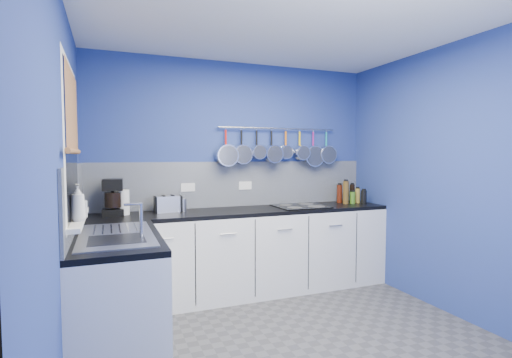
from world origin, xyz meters
TOP-DOWN VIEW (x-y plane):
  - floor at (0.00, 0.00)m, footprint 3.20×3.00m
  - ceiling at (0.00, 0.00)m, footprint 3.20×3.00m
  - wall_back at (0.00, 1.51)m, footprint 3.20×0.02m
  - wall_front at (0.00, -1.51)m, footprint 3.20×0.02m
  - wall_left at (-1.61, 0.00)m, footprint 0.02×3.00m
  - wall_right at (1.61, 0.00)m, footprint 0.02×3.00m
  - backsplash_back at (0.00, 1.49)m, footprint 3.20×0.02m
  - backsplash_left at (-1.59, 0.60)m, footprint 0.02×1.80m
  - cabinet_run_back at (0.00, 1.20)m, footprint 3.20×0.60m
  - worktop_back at (0.00, 1.20)m, footprint 3.20×0.60m
  - cabinet_run_left at (-1.30, 0.30)m, footprint 0.60×1.20m
  - worktop_left at (-1.30, 0.30)m, footprint 0.60×1.20m
  - window_frame at (-1.58, 0.30)m, footprint 0.01×1.00m
  - window_glass at (-1.57, 0.30)m, footprint 0.01×0.90m
  - bamboo_blind at (-1.56, 0.30)m, footprint 0.01×0.90m
  - window_sill at (-1.55, 0.30)m, footprint 0.10×0.98m
  - sink_unit at (-1.30, 0.30)m, footprint 0.50×0.95m
  - mixer_tap at (-1.14, 0.12)m, footprint 0.12×0.08m
  - socket_left at (-0.55, 1.48)m, footprint 0.15×0.01m
  - socket_right at (0.10, 1.48)m, footprint 0.15×0.01m
  - pot_rail at (0.50, 1.45)m, footprint 1.45×0.02m
  - soap_bottle_a at (-1.53, 0.10)m, footprint 0.11×0.11m
  - soap_bottle_b at (-1.53, 0.26)m, footprint 0.10×0.10m
  - paper_towel at (-1.21, 1.28)m, footprint 0.12×0.12m
  - coffee_maker at (-1.31, 1.28)m, footprint 0.21×0.23m
  - toaster at (-0.78, 1.32)m, footprint 0.27×0.17m
  - canister at (-0.64, 1.34)m, footprint 0.11×0.11m
  - hob at (0.64, 1.17)m, footprint 0.55×0.48m
  - pan_0 at (-0.14, 1.44)m, footprint 0.24×0.12m
  - pan_1 at (0.05, 1.44)m, footprint 0.22×0.09m
  - pan_2 at (0.23, 1.44)m, footprint 0.16×0.13m
  - pan_3 at (0.41, 1.44)m, footprint 0.21×0.13m
  - pan_4 at (0.59, 1.44)m, footprint 0.16×0.06m
  - pan_5 at (0.77, 1.44)m, footprint 0.18×0.13m
  - pan_6 at (0.95, 1.44)m, footprint 0.26×0.08m
  - pan_7 at (1.14, 1.44)m, footprint 0.22×0.09m
  - condiment_0 at (1.43, 1.32)m, footprint 0.06×0.06m
  - condiment_1 at (1.35, 1.33)m, footprint 0.06×0.06m
  - condiment_2 at (1.26, 1.34)m, footprint 0.07×0.07m
  - condiment_3 at (1.44, 1.23)m, footprint 0.06×0.06m
  - condiment_4 at (1.36, 1.21)m, footprint 0.07×0.07m
  - condiment_5 at (1.27, 1.22)m, footprint 0.07×0.07m
  - condiment_6 at (1.45, 1.12)m, footprint 0.07×0.07m

SIDE VIEW (x-z plane):
  - floor at x=0.00m, z-range -0.02..0.00m
  - cabinet_run_back at x=0.00m, z-range 0.00..0.86m
  - cabinet_run_left at x=-1.30m, z-range 0.00..0.86m
  - worktop_back at x=0.00m, z-range 0.86..0.90m
  - worktop_left at x=-1.30m, z-range 0.86..0.90m
  - sink_unit at x=-1.30m, z-range 0.90..0.91m
  - hob at x=0.64m, z-range 0.90..0.91m
  - canister at x=-0.64m, z-range 0.90..1.03m
  - condiment_4 at x=1.36m, z-range 0.90..1.04m
  - condiment_6 at x=1.45m, z-range 0.90..1.06m
  - toaster at x=-0.78m, z-range 0.90..1.06m
  - condiment_3 at x=1.44m, z-range 0.90..1.07m
  - condiment_2 at x=1.26m, z-range 0.90..1.11m
  - condiment_1 at x=1.35m, z-range 0.90..1.11m
  - condiment_0 at x=1.43m, z-range 0.90..1.12m
  - paper_towel at x=-1.21m, z-range 0.90..1.14m
  - mixer_tap at x=-1.14m, z-range 0.90..1.16m
  - condiment_5 at x=1.27m, z-range 0.90..1.17m
  - window_sill at x=-1.55m, z-range 1.02..1.05m
  - coffee_maker at x=-1.31m, z-range 0.90..1.25m
  - socket_left at x=-0.55m, z-range 1.09..1.18m
  - socket_right at x=0.10m, z-range 1.09..1.18m
  - soap_bottle_b at x=-1.53m, z-range 1.05..1.22m
  - backsplash_back at x=0.00m, z-range 0.90..1.40m
  - backsplash_left at x=-1.59m, z-range 0.90..1.40m
  - soap_bottle_a at x=-1.53m, z-range 1.05..1.29m
  - wall_back at x=0.00m, z-range 0.00..2.50m
  - wall_front at x=0.00m, z-range 0.00..2.50m
  - wall_left at x=-1.61m, z-range 0.00..2.50m
  - wall_right at x=1.61m, z-range 0.00..2.50m
  - window_glass at x=-1.57m, z-range 1.05..2.05m
  - window_frame at x=-1.58m, z-range 1.00..2.10m
  - pan_6 at x=0.95m, z-range 1.33..1.78m
  - pan_0 at x=-0.14m, z-range 1.35..1.78m
  - pan_7 at x=1.14m, z-range 1.37..1.78m
  - pan_1 at x=0.05m, z-range 1.37..1.78m
  - pan_3 at x=0.41m, z-range 1.38..1.78m
  - pan_5 at x=0.77m, z-range 1.41..1.78m
  - pan_2 at x=0.23m, z-range 1.43..1.78m
  - pan_4 at x=0.59m, z-range 1.43..1.78m
  - bamboo_blind at x=-1.56m, z-range 1.50..2.05m
  - pot_rail at x=0.50m, z-range 1.77..1.79m
  - ceiling at x=0.00m, z-range 2.50..2.52m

